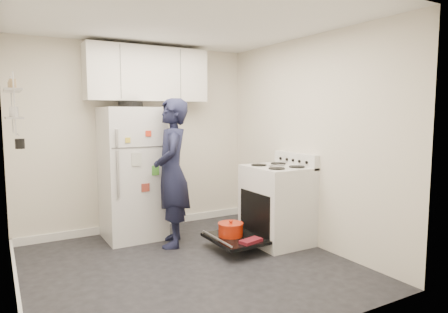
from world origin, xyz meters
TOP-DOWN VIEW (x-y plane):
  - room at (-0.03, 0.03)m, footprint 3.21×3.21m
  - electric_range at (1.26, 0.15)m, footprint 0.66×0.76m
  - open_oven_door at (0.67, 0.18)m, footprint 0.55×0.70m
  - refrigerator at (-0.19, 1.25)m, footprint 0.72×0.74m
  - upper_cabinets at (0.10, 1.43)m, footprint 1.60×0.33m
  - wall_shelf_rack at (-1.52, 0.49)m, footprint 0.14×0.60m
  - person at (0.13, 0.72)m, footprint 0.63×0.76m

SIDE VIEW (x-z plane):
  - open_oven_door at x=0.67m, z-range 0.08..0.31m
  - electric_range at x=1.26m, z-range -0.08..1.02m
  - refrigerator at x=-0.19m, z-range -0.03..1.71m
  - person at x=0.13m, z-range 0.00..1.77m
  - room at x=-0.03m, z-range -0.05..2.46m
  - wall_shelf_rack at x=-1.52m, z-range 1.37..1.98m
  - upper_cabinets at x=0.10m, z-range 1.75..2.45m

